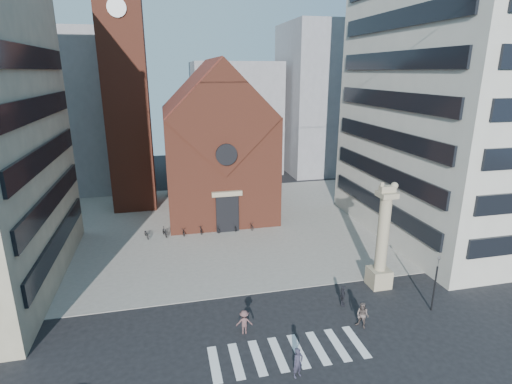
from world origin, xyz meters
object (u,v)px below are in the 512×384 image
at_px(lion_column, 382,246).
at_px(pedestrian_1, 362,315).
at_px(traffic_light, 435,282).
at_px(pedestrian_2, 343,296).
at_px(pedestrian_0, 298,363).
at_px(scooter_0, 147,234).

height_order(lion_column, pedestrian_1, lion_column).
bearing_deg(traffic_light, pedestrian_1, -173.24).
relative_size(lion_column, traffic_light, 2.02).
xyz_separation_m(lion_column, pedestrian_2, (-4.04, -1.99, -2.64)).
bearing_deg(pedestrian_0, pedestrian_1, 6.69).
height_order(lion_column, traffic_light, lion_column).
bearing_deg(traffic_light, pedestrian_0, -160.84).
relative_size(lion_column, pedestrian_1, 4.73).
height_order(pedestrian_0, pedestrian_2, pedestrian_0).
relative_size(pedestrian_1, pedestrian_2, 1.12).
bearing_deg(pedestrian_1, pedestrian_2, 146.72).
height_order(traffic_light, pedestrian_2, traffic_light).
height_order(traffic_light, pedestrian_0, traffic_light).
bearing_deg(lion_column, pedestrian_1, -129.55).
relative_size(traffic_light, pedestrian_0, 2.36).
relative_size(pedestrian_0, pedestrian_2, 1.11).
distance_m(traffic_light, scooter_0, 27.35).
height_order(traffic_light, pedestrian_1, traffic_light).
bearing_deg(pedestrian_0, scooter_0, 88.33).
relative_size(pedestrian_2, scooter_0, 0.97).
xyz_separation_m(lion_column, pedestrian_0, (-9.55, -8.01, -2.54)).
bearing_deg(pedestrian_2, pedestrian_1, -154.90).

